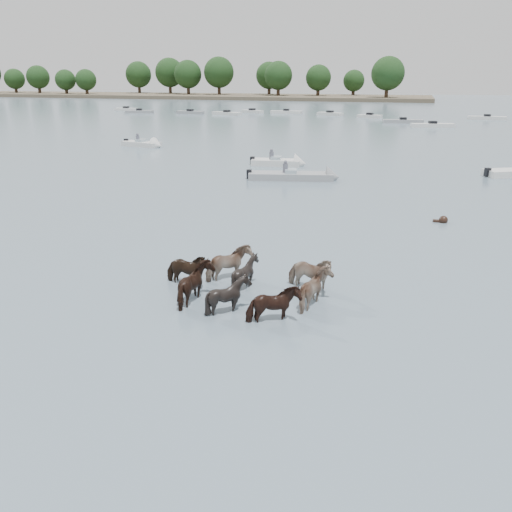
# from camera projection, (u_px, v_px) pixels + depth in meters

# --- Properties ---
(ground) EXTENTS (400.00, 400.00, 0.00)m
(ground) POSITION_uv_depth(u_px,v_px,m) (226.00, 320.00, 15.77)
(ground) COLOR #4C626D
(ground) RESTS_ON ground
(shoreline) EXTENTS (160.00, 30.00, 1.00)m
(shoreline) POSITION_uv_depth(u_px,v_px,m) (175.00, 96.00, 170.12)
(shoreline) COLOR #4C4233
(shoreline) RESTS_ON ground
(pony_herd) EXTENTS (6.30, 4.47, 1.48)m
(pony_herd) POSITION_uv_depth(u_px,v_px,m) (246.00, 283.00, 17.27)
(pony_herd) COLOR black
(pony_herd) RESTS_ON ground
(swimming_pony) EXTENTS (0.72, 0.44, 0.44)m
(swimming_pony) POSITION_uv_depth(u_px,v_px,m) (442.00, 220.00, 26.11)
(swimming_pony) COLOR black
(swimming_pony) RESTS_ON ground
(motorboat_a) EXTENTS (4.63, 2.04, 1.92)m
(motorboat_a) POSITION_uv_depth(u_px,v_px,m) (285.00, 163.00, 42.40)
(motorboat_a) COLOR silver
(motorboat_a) RESTS_ON ground
(motorboat_b) EXTENTS (6.57, 2.90, 1.92)m
(motorboat_b) POSITION_uv_depth(u_px,v_px,m) (302.00, 176.00, 36.74)
(motorboat_b) COLOR gray
(motorboat_b) RESTS_ON ground
(motorboat_f) EXTENTS (4.85, 2.54, 1.92)m
(motorboat_f) POSITION_uv_depth(u_px,v_px,m) (147.00, 144.00, 53.52)
(motorboat_f) COLOR silver
(motorboat_f) RESTS_ON ground
(distant_flotilla) EXTENTS (105.17, 27.09, 0.93)m
(distant_flotilla) POSITION_uv_depth(u_px,v_px,m) (379.00, 118.00, 86.41)
(distant_flotilla) COLOR silver
(distant_flotilla) RESTS_ON ground
(treeline) EXTENTS (146.01, 24.46, 12.41)m
(treeline) POSITION_uv_depth(u_px,v_px,m) (177.00, 75.00, 168.20)
(treeline) COLOR #382619
(treeline) RESTS_ON ground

